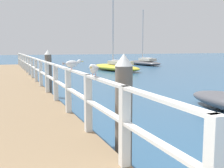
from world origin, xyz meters
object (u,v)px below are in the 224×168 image
at_px(dock_piling_far, 48,73).
at_px(seagull_foreground, 94,68).
at_px(boat_0, 144,62).
at_px(seagull_background, 72,63).
at_px(boat_3, 116,67).
at_px(dock_piling_near, 124,114).

distance_m(dock_piling_far, seagull_foreground, 7.43).
bearing_deg(boat_0, seagull_background, -127.11).
distance_m(seagull_background, boat_3, 18.79).
height_order(dock_piling_far, boat_3, boat_3).
distance_m(dock_piling_far, boat_0, 22.17).
relative_size(seagull_foreground, boat_0, 0.07).
bearing_deg(dock_piling_near, seagull_background, 100.83).
distance_m(dock_piling_far, seagull_background, 5.86).
relative_size(dock_piling_far, boat_3, 0.25).
relative_size(seagull_background, boat_0, 0.08).
distance_m(seagull_background, boat_0, 27.19).
height_order(dock_piling_far, boat_0, boat_0).
bearing_deg(seagull_background, boat_3, 148.61).
relative_size(dock_piling_near, seagull_background, 4.11).
bearing_deg(boat_3, dock_piling_near, -126.68).
bearing_deg(seagull_foreground, dock_piling_far, -64.98).
bearing_deg(seagull_background, boat_0, 142.41).
height_order(dock_piling_near, dock_piling_far, same).
bearing_deg(seagull_foreground, seagull_background, -62.45).
xyz_separation_m(dock_piling_far, seagull_background, (-0.37, -5.81, 0.72)).
distance_m(dock_piling_near, seagull_foreground, 0.89).
height_order(dock_piling_far, seagull_foreground, dock_piling_far).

